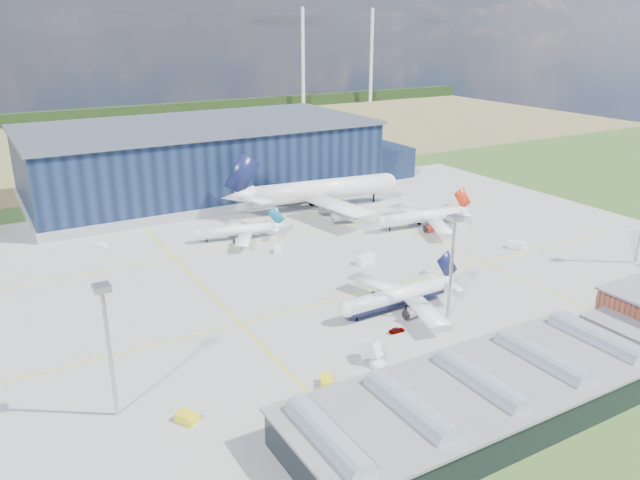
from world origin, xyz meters
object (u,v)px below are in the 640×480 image
Objects in this scene: airliner_navy at (396,288)px; gse_van_b at (517,245)px; gse_van_a at (366,259)px; light_mast_west at (107,330)px; gse_tug_b at (327,382)px; airliner_regional at (236,225)px; gse_tug_c at (336,216)px; gse_tug_a at (187,417)px; gse_cart_b at (102,245)px; airliner_widebody at (322,179)px; airliner_red at (421,210)px; gse_cart_a at (278,250)px; light_mast_center at (452,251)px; airstair at (370,354)px; hangar at (207,162)px; car_a at (397,330)px.

gse_van_b is (53.26, 14.59, -4.35)m from airliner_navy.
airliner_navy is 6.41× the size of gse_van_a.
gse_tug_b is at bearing -15.93° from light_mast_west.
gse_tug_c is (36.30, 3.51, -3.84)m from airliner_regional.
gse_tug_c is (77.56, 80.94, -0.10)m from gse_tug_a.
light_mast_west is 8.54× the size of gse_cart_b.
airliner_widebody is 18.11× the size of gse_tug_a.
airliner_red is 7.34× the size of gse_van_b.
gse_cart_b is (-41.28, 28.66, -0.14)m from gse_cart_a.
gse_van_a is at bearing -31.49° from gse_cart_a.
airliner_widebody is 52.70m from gse_van_a.
gse_tug_b is 95.01m from gse_cart_b.
light_mast_center is 38.40m from gse_van_a.
airliner_red is (34.32, 52.00, -9.90)m from light_mast_center.
airstair is at bearing 40.26° from airliner_navy.
gse_van_b reaches higher than gse_tug_b.
airliner_regional is 81.48m from gse_tug_b.
hangar reaches higher than gse_van_a.
gse_tug_c is (16.82, 73.51, -14.80)m from light_mast_center.
car_a is at bearing -92.95° from hangar.
airliner_navy is 29.06m from gse_van_a.
airstair reaches higher than gse_van_b.
airliner_navy reaches higher than gse_tug_b.
airliner_widebody is 19.05× the size of gse_cart_a.
gse_tug_c reaches higher than car_a.
car_a is at bearing -179.87° from light_mast_center.
hangar is 50.51× the size of gse_tug_c.
gse_tug_a is 1.22× the size of gse_tug_c.
airliner_widebody is at bearing 43.86° from light_mast_west.
gse_tug_b is at bearing 49.26° from airliner_red.
light_mast_west reaches higher than gse_van_b.
airliner_regional is at bearing 105.55° from light_mast_center.
gse_van_a is 1.17× the size of airstair.
airliner_regional is 8.03× the size of car_a.
hangar is at bearing -89.15° from airliner_regional.
airliner_navy is 55.84m from gse_tug_a.
light_mast_center reaches higher than gse_tug_b.
airliner_regional is 7.85× the size of gse_tug_a.
gse_cart_b is 0.79× the size of car_a.
airliner_widebody is 2.31× the size of airliner_regional.
airliner_navy reaches higher than airstair.
gse_tug_a is 91.07m from gse_cart_b.
gse_tug_b is at bearing -113.02° from airliner_widebody.
gse_van_b is at bearing 26.94° from light_mast_center.
gse_tug_b is 68.28m from gse_cart_a.
gse_van_a is 1.56× the size of gse_cart_a.
airliner_red is 83.39m from airstair.
gse_cart_b is at bearing 98.91° from airstair.
gse_tug_a is (-53.55, -132.23, -10.89)m from hangar.
gse_van_a is (9.95, -89.27, -10.49)m from hangar.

